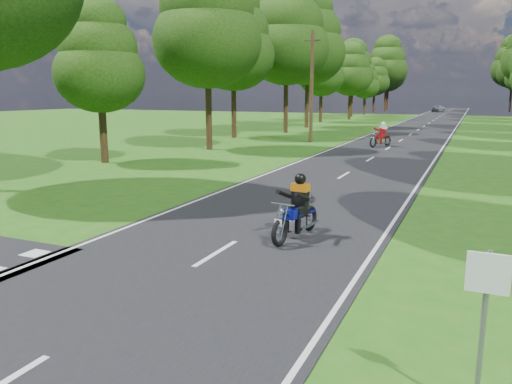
% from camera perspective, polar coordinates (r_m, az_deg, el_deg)
% --- Properties ---
extents(ground, '(160.00, 160.00, 0.00)m').
position_cam_1_polar(ground, '(9.99, -10.11, -10.31)').
color(ground, '#225914').
rests_on(ground, ground).
extents(main_road, '(7.00, 140.00, 0.02)m').
position_cam_1_polar(main_road, '(58.02, 18.67, 7.14)').
color(main_road, black).
rests_on(main_road, ground).
extents(road_markings, '(7.40, 140.00, 0.01)m').
position_cam_1_polar(road_markings, '(56.17, 18.34, 7.05)').
color(road_markings, silver).
rests_on(road_markings, main_road).
extents(treeline, '(40.00, 115.35, 14.78)m').
position_cam_1_polar(treeline, '(68.00, 21.18, 14.47)').
color(treeline, black).
rests_on(treeline, ground).
extents(telegraph_pole, '(1.20, 0.26, 8.00)m').
position_cam_1_polar(telegraph_pole, '(37.41, 6.38, 11.90)').
color(telegraph_pole, '#382616').
rests_on(telegraph_pole, ground).
extents(road_sign, '(0.45, 0.07, 2.00)m').
position_cam_1_polar(road_sign, '(6.11, 24.68, -11.97)').
color(road_sign, slate).
rests_on(road_sign, ground).
extents(rider_near_blue, '(0.94, 2.05, 1.64)m').
position_cam_1_polar(rider_near_blue, '(12.56, 4.57, -1.65)').
color(rider_near_blue, '#0C1287').
rests_on(rider_near_blue, main_road).
extents(rider_far_red, '(1.45, 2.11, 1.68)m').
position_cam_1_polar(rider_far_red, '(35.03, 14.08, 6.41)').
color(rider_far_red, '#B50D14').
rests_on(rider_far_red, main_road).
extents(distant_car, '(2.60, 4.11, 1.30)m').
position_cam_1_polar(distant_car, '(102.83, 20.13, 8.99)').
color(distant_car, '#B6B9BE').
rests_on(distant_car, main_road).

